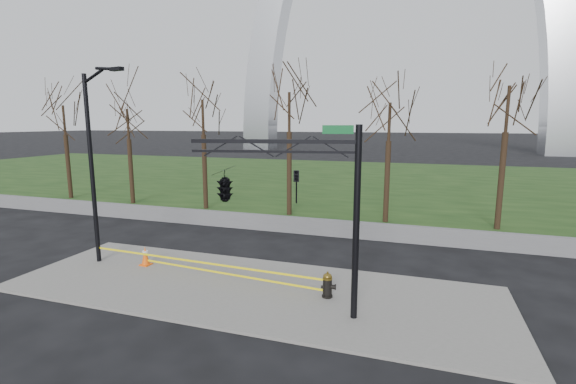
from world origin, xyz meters
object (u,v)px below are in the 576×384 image
(fire_hydrant, at_px, (328,285))
(traffic_cone, at_px, (145,256))
(traffic_signal_mast, at_px, (249,186))
(street_light, at_px, (94,156))

(fire_hydrant, bearing_deg, traffic_cone, 167.28)
(fire_hydrant, bearing_deg, traffic_signal_mast, -146.99)
(fire_hydrant, distance_m, street_light, 10.90)
(street_light, distance_m, traffic_signal_mast, 8.30)
(fire_hydrant, height_order, street_light, street_light)
(street_light, bearing_deg, traffic_signal_mast, -4.36)
(traffic_cone, relative_size, traffic_signal_mast, 0.13)
(street_light, xyz_separation_m, traffic_signal_mast, (7.97, -2.25, -0.55))
(street_light, bearing_deg, traffic_cone, 18.72)
(fire_hydrant, xyz_separation_m, street_light, (-10.06, 0.46, 4.17))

